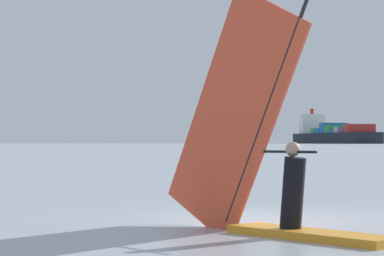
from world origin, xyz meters
The scene contains 3 objects.
ground_plane centered at (0.00, 0.00, 0.00)m, with size 4000.00×4000.00×0.00m, color #9EA8B2.
windsurfer centered at (0.88, -2.24, 1.03)m, with size 4.38×2.13×4.14m.
cargo_ship centered at (-230.75, 804.08, 8.77)m, with size 126.42×148.66×38.16m.
Camera 1 is at (5.26, -13.95, 1.39)m, focal length 76.82 mm.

